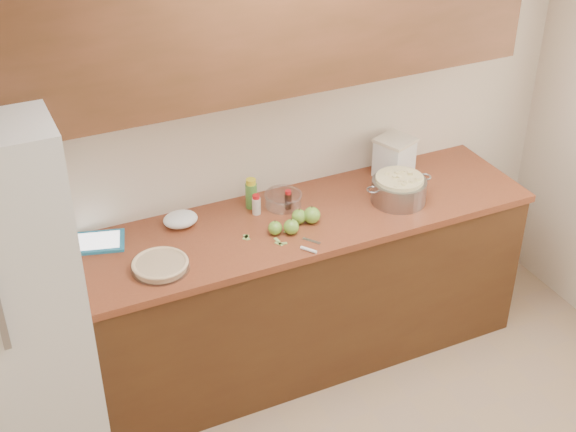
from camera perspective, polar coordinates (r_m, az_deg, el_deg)
name	(u,v)px	position (r m, az deg, el deg)	size (l,w,h in m)	color
room_shell	(468,335)	(2.85, 12.65, -8.26)	(3.60, 3.60, 3.60)	#9F8367
counter_run	(287,292)	(4.35, -0.09, -5.44)	(2.64, 0.68, 0.92)	#462A13
upper_cabinets	(272,14)	(3.78, -1.13, 14.17)	(2.60, 0.34, 0.70)	brown
pie	(160,265)	(3.77, -9.07, -3.48)	(0.27, 0.27, 0.04)	silver
colander	(399,190)	(4.26, 7.89, 1.88)	(0.39, 0.29, 0.14)	gray
flour_canister	(394,157)	(4.48, 7.56, 4.17)	(0.24, 0.24, 0.23)	white
tablet	(98,242)	(4.02, -13.34, -1.81)	(0.29, 0.25, 0.02)	teal
paring_knife	(309,248)	(3.87, 1.51, -2.32)	(0.12, 0.16, 0.02)	gray
lemon_bottle	(251,194)	(4.17, -2.63, 1.59)	(0.06, 0.06, 0.17)	#4C8C38
cinnamon_shaker	(256,205)	(4.12, -2.27, 0.81)	(0.04, 0.04, 0.11)	beige
vanilla_bottle	(288,200)	(4.17, 0.01, 1.16)	(0.04, 0.04, 0.10)	black
mixing_bowl	(283,199)	(4.19, -0.34, 1.22)	(0.20, 0.20, 0.07)	silver
paper_towel	(180,219)	(4.07, -7.66, -0.23)	(0.18, 0.14, 0.07)	white
apple_left	(275,228)	(3.96, -0.92, -0.86)	(0.07, 0.07, 0.08)	#6CA433
apple_center	(299,217)	(4.05, 0.79, -0.04)	(0.08, 0.08, 0.09)	#6CA433
apple_front	(291,227)	(3.97, 0.23, -0.78)	(0.08, 0.08, 0.09)	#6CA433
apple_extra	(312,215)	(4.05, 1.71, 0.06)	(0.09, 0.09, 0.10)	#6CA433
peel_a	(287,232)	(4.00, -0.08, -1.11)	(0.03, 0.01, 0.00)	#8DAF55
peel_b	(277,240)	(3.94, -0.79, -1.72)	(0.04, 0.02, 0.00)	#8DAF55
peel_c	(279,244)	(3.91, -0.64, -1.98)	(0.05, 0.02, 0.00)	#8DAF55
peel_d	(246,237)	(3.96, -3.02, -1.52)	(0.04, 0.02, 0.00)	#8DAF55
peel_e	(247,237)	(3.96, -2.96, -1.53)	(0.05, 0.02, 0.00)	#8DAF55
peel_f	(283,243)	(3.91, -0.36, -1.97)	(0.04, 0.02, 0.00)	#8DAF55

